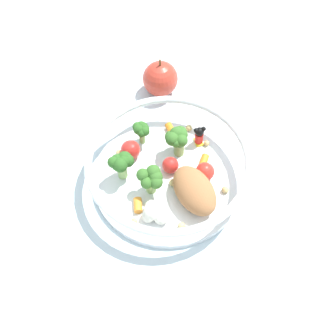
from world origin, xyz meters
TOP-DOWN VIEW (x-y plane):
  - ground_plane at (0.00, 0.00)m, footprint 2.40×2.40m
  - food_container at (-0.00, -0.01)m, footprint 0.25×0.25m
  - loose_apple at (0.16, 0.11)m, footprint 0.06×0.06m

SIDE VIEW (x-z plane):
  - ground_plane at x=0.00m, z-range 0.00..0.00m
  - loose_apple at x=0.16m, z-range -0.01..0.07m
  - food_container at x=0.00m, z-range 0.00..0.07m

